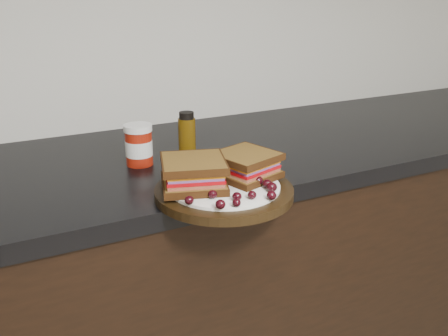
# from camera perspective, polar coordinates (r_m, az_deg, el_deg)

# --- Properties ---
(base_cabinets) EXTENTS (3.96, 0.58, 0.86)m
(base_cabinets) POSITION_cam_1_polar(r_m,az_deg,el_deg) (1.50, -1.87, -15.30)
(base_cabinets) COLOR black
(base_cabinets) RESTS_ON ground_plane
(countertop) EXTENTS (3.98, 0.60, 0.04)m
(countertop) POSITION_cam_1_polar(r_m,az_deg,el_deg) (1.29, -2.10, 1.17)
(countertop) COLOR black
(countertop) RESTS_ON base_cabinets
(plate) EXTENTS (0.28, 0.28, 0.02)m
(plate) POSITION_cam_1_polar(r_m,az_deg,el_deg) (1.01, 0.00, -2.72)
(plate) COLOR black
(plate) RESTS_ON countertop
(sandwich_left) EXTENTS (0.16, 0.16, 0.06)m
(sandwich_left) POSITION_cam_1_polar(r_m,az_deg,el_deg) (0.98, -3.49, -0.60)
(sandwich_left) COLOR brown
(sandwich_left) RESTS_ON plate
(sandwich_right) EXTENTS (0.14, 0.14, 0.05)m
(sandwich_right) POSITION_cam_1_polar(r_m,az_deg,el_deg) (1.03, 2.52, 0.32)
(sandwich_right) COLOR brown
(sandwich_right) RESTS_ON plate
(grape_0) EXTENTS (0.02, 0.02, 0.02)m
(grape_0) POSITION_cam_1_polar(r_m,az_deg,el_deg) (0.91, -4.00, -3.70)
(grape_0) COLOR black
(grape_0) RESTS_ON plate
(grape_1) EXTENTS (0.02, 0.02, 0.02)m
(grape_1) POSITION_cam_1_polar(r_m,az_deg,el_deg) (0.94, -1.31, -3.01)
(grape_1) COLOR black
(grape_1) RESTS_ON plate
(grape_2) EXTENTS (0.02, 0.02, 0.02)m
(grape_2) POSITION_cam_1_polar(r_m,az_deg,el_deg) (0.89, -0.42, -4.17)
(grape_2) COLOR black
(grape_2) RESTS_ON plate
(grape_3) EXTENTS (0.02, 0.02, 0.01)m
(grape_3) POSITION_cam_1_polar(r_m,az_deg,el_deg) (0.90, 1.44, -4.00)
(grape_3) COLOR black
(grape_3) RESTS_ON plate
(grape_4) EXTENTS (0.02, 0.02, 0.02)m
(grape_4) POSITION_cam_1_polar(r_m,az_deg,el_deg) (0.93, 1.49, -3.28)
(grape_4) COLOR black
(grape_4) RESTS_ON plate
(grape_5) EXTENTS (0.02, 0.02, 0.02)m
(grape_5) POSITION_cam_1_polar(r_m,az_deg,el_deg) (0.94, 3.22, -3.09)
(grape_5) COLOR black
(grape_5) RESTS_ON plate
(grape_6) EXTENTS (0.02, 0.02, 0.02)m
(grape_6) POSITION_cam_1_polar(r_m,az_deg,el_deg) (0.93, 5.45, -3.14)
(grape_6) COLOR black
(grape_6) RESTS_ON plate
(grape_7) EXTENTS (0.02, 0.02, 0.02)m
(grape_7) POSITION_cam_1_polar(r_m,az_deg,el_deg) (0.97, 5.48, -2.20)
(grape_7) COLOR black
(grape_7) RESTS_ON plate
(grape_8) EXTENTS (0.02, 0.02, 0.02)m
(grape_8) POSITION_cam_1_polar(r_m,az_deg,el_deg) (0.99, 4.96, -1.83)
(grape_8) COLOR black
(grape_8) RESTS_ON plate
(grape_9) EXTENTS (0.02, 0.02, 0.02)m
(grape_9) POSITION_cam_1_polar(r_m,az_deg,el_deg) (1.00, 3.90, -1.47)
(grape_9) COLOR black
(grape_9) RESTS_ON plate
(grape_10) EXTENTS (0.02, 0.02, 0.02)m
(grape_10) POSITION_cam_1_polar(r_m,az_deg,el_deg) (1.04, 4.59, -0.64)
(grape_10) COLOR black
(grape_10) RESTS_ON plate
(grape_11) EXTENTS (0.02, 0.02, 0.02)m
(grape_11) POSITION_cam_1_polar(r_m,az_deg,el_deg) (1.04, 3.35, -0.63)
(grape_11) COLOR black
(grape_11) RESTS_ON plate
(grape_12) EXTENTS (0.02, 0.02, 0.02)m
(grape_12) POSITION_cam_1_polar(r_m,az_deg,el_deg) (1.07, 2.47, -0.01)
(grape_12) COLOR black
(grape_12) RESTS_ON plate
(grape_13) EXTENTS (0.02, 0.02, 0.02)m
(grape_13) POSITION_cam_1_polar(r_m,az_deg,el_deg) (1.03, -4.09, -0.83)
(grape_13) COLOR black
(grape_13) RESTS_ON plate
(grape_14) EXTENTS (0.02, 0.02, 0.02)m
(grape_14) POSITION_cam_1_polar(r_m,az_deg,el_deg) (1.00, -4.58, -1.52)
(grape_14) COLOR black
(grape_14) RESTS_ON plate
(grape_15) EXTENTS (0.02, 0.02, 0.02)m
(grape_15) POSITION_cam_1_polar(r_m,az_deg,el_deg) (0.98, -3.62, -1.83)
(grape_15) COLOR black
(grape_15) RESTS_ON plate
(grape_16) EXTENTS (0.02, 0.02, 0.02)m
(grape_16) POSITION_cam_1_polar(r_m,az_deg,el_deg) (0.95, -4.74, -2.80)
(grape_16) COLOR black
(grape_16) RESTS_ON plate
(grape_17) EXTENTS (0.02, 0.02, 0.02)m
(grape_17) POSITION_cam_1_polar(r_m,az_deg,el_deg) (1.02, -3.11, -1.17)
(grape_17) COLOR black
(grape_17) RESTS_ON plate
(grape_18) EXTENTS (0.02, 0.02, 0.02)m
(grape_18) POSITION_cam_1_polar(r_m,az_deg,el_deg) (0.98, -4.58, -1.88)
(grape_18) COLOR black
(grape_18) RESTS_ON plate
(grape_19) EXTENTS (0.02, 0.02, 0.02)m
(grape_19) POSITION_cam_1_polar(r_m,az_deg,el_deg) (0.97, -4.29, -2.08)
(grape_19) COLOR black
(grape_19) RESTS_ON plate
(condiment_jar) EXTENTS (0.07, 0.07, 0.10)m
(condiment_jar) POSITION_cam_1_polar(r_m,az_deg,el_deg) (1.19, -9.71, 2.62)
(condiment_jar) COLOR maroon
(condiment_jar) RESTS_ON countertop
(oil_bottle) EXTENTS (0.04, 0.04, 0.12)m
(oil_bottle) POSITION_cam_1_polar(r_m,az_deg,el_deg) (1.21, -4.25, 3.70)
(oil_bottle) COLOR #462F07
(oil_bottle) RESTS_ON countertop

